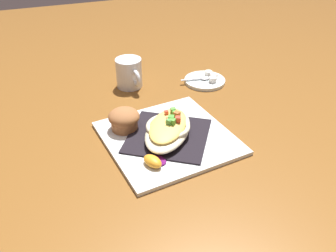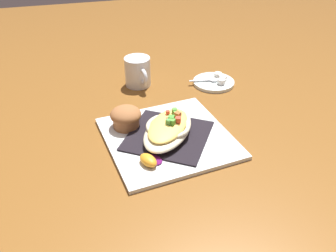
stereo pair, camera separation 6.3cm
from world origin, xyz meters
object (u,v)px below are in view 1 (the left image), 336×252
(spoon, at_px, (203,78))
(creamer_cup_1, at_px, (214,76))
(orange_garnish, at_px, (153,161))
(creamer_saucer, at_px, (205,81))
(creamer_cup_0, at_px, (213,80))
(creamer_cup_2, at_px, (208,73))
(gratin_dish, at_px, (168,128))
(muffin, at_px, (124,119))
(coffee_mug, at_px, (129,75))
(square_plate, at_px, (168,138))

(spoon, distance_m, creamer_cup_1, 0.04)
(spoon, bearing_deg, orange_garnish, 51.06)
(creamer_saucer, height_order, creamer_cup_0, creamer_cup_0)
(spoon, bearing_deg, creamer_cup_2, -146.09)
(spoon, bearing_deg, creamer_cup_0, 129.35)
(creamer_cup_1, bearing_deg, gratin_dish, 45.31)
(gratin_dish, distance_m, creamer_cup_0, 0.32)
(creamer_saucer, bearing_deg, creamer_cup_2, -136.80)
(gratin_dish, distance_m, orange_garnish, 0.11)
(gratin_dish, height_order, creamer_cup_2, gratin_dish)
(gratin_dish, bearing_deg, orange_garnish, 53.10)
(muffin, bearing_deg, creamer_cup_2, -148.39)
(coffee_mug, height_order, creamer_cup_2, coffee_mug)
(coffee_mug, bearing_deg, creamer_cup_0, 161.91)
(coffee_mug, relative_size, creamer_cup_0, 4.57)
(muffin, distance_m, orange_garnish, 0.16)
(creamer_saucer, distance_m, creamer_cup_2, 0.03)
(orange_garnish, relative_size, creamer_cup_1, 2.81)
(gratin_dish, height_order, spoon, gratin_dish)
(creamer_cup_1, bearing_deg, spoon, -8.37)
(creamer_cup_0, bearing_deg, coffee_mug, -18.09)
(square_plate, distance_m, creamer_cup_1, 0.34)
(creamer_saucer, bearing_deg, creamer_cup_0, 120.06)
(creamer_saucer, bearing_deg, creamer_cup_1, 171.63)
(gratin_dish, height_order, orange_garnish, gratin_dish)
(orange_garnish, height_order, creamer_cup_0, orange_garnish)
(muffin, relative_size, coffee_mug, 0.71)
(creamer_saucer, relative_size, spoon, 1.35)
(spoon, relative_size, creamer_cup_1, 3.92)
(square_plate, distance_m, gratin_dish, 0.03)
(gratin_dish, distance_m, creamer_saucer, 0.33)
(orange_garnish, bearing_deg, creamer_cup_0, -133.31)
(spoon, bearing_deg, creamer_cup_1, 171.63)
(square_plate, relative_size, creamer_cup_2, 12.10)
(orange_garnish, xyz_separation_m, spoon, (-0.27, -0.34, -0.00))
(creamer_cup_0, relative_size, creamer_cup_2, 1.00)
(creamer_cup_0, bearing_deg, orange_garnish, 46.69)
(square_plate, relative_size, coffee_mug, 2.65)
(creamer_saucer, xyz_separation_m, creamer_cup_0, (-0.01, 0.02, 0.01))
(square_plate, distance_m, creamer_saucer, 0.33)
(creamer_cup_0, relative_size, creamer_cup_1, 1.00)
(muffin, height_order, coffee_mug, coffee_mug)
(square_plate, relative_size, gratin_dish, 1.36)
(coffee_mug, distance_m, creamer_cup_1, 0.26)
(orange_garnish, distance_m, creamer_cup_0, 0.43)
(creamer_saucer, distance_m, spoon, 0.01)
(muffin, height_order, creamer_cup_0, muffin)
(spoon, relative_size, creamer_cup_0, 3.92)
(creamer_saucer, distance_m, creamer_cup_0, 0.03)
(orange_garnish, relative_size, creamer_saucer, 0.53)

